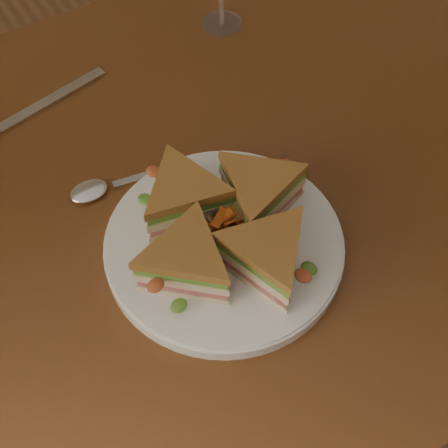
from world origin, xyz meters
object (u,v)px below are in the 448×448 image
sandwich_wedges (224,227)px  spoon (107,186)px  plate (224,245)px  knife (34,110)px  table (160,246)px

sandwich_wedges → spoon: (-0.08, 0.15, -0.04)m
plate → knife: plate is taller
table → sandwich_wedges: (0.04, -0.10, 0.14)m
table → plate: (0.04, -0.10, 0.11)m
spoon → knife: 0.18m
sandwich_wedges → knife: size_ratio=1.22×
plate → spoon: bearing=117.0°
table → plate: size_ratio=4.42×
plate → spoon: (-0.08, 0.15, -0.00)m
table → knife: 0.25m
spoon → plate: bearing=-53.2°
plate → spoon: 0.17m
sandwich_wedges → spoon: bearing=117.0°
sandwich_wedges → knife: (-0.10, 0.32, -0.04)m
plate → sandwich_wedges: (0.00, 0.00, 0.04)m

